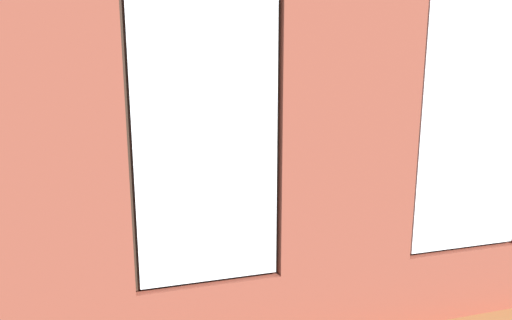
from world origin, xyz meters
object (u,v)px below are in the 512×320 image
Objects in this scene: potted_plant_near_tv at (19,211)px; potted_plant_corner_near_left at (390,150)px; papasan_chair at (191,173)px; couch_by_window at (237,269)px; potted_plant_between_couches at (376,194)px; cup_ceramic at (211,200)px; potted_plant_by_left_couch at (398,174)px; potted_plant_foreground_right at (25,146)px; potted_plant_mid_room_small at (313,183)px; candle_jar at (196,206)px; remote_silver at (236,206)px; coffee_table at (226,210)px; couch_left at (485,203)px.

potted_plant_near_tv is 1.35× the size of potted_plant_corner_near_left.
potted_plant_near_tv is at bearing 46.01° from papasan_chair.
potted_plant_between_couches reaches higher than couch_by_window.
couch_by_window reaches higher than cup_ceramic.
potted_plant_foreground_right is (5.04, -1.08, 0.49)m from potted_plant_by_left_couch.
couch_by_window is 3.00× the size of potted_plant_by_left_couch.
potted_plant_foreground_right reaches higher than cup_ceramic.
potted_plant_foreground_right reaches higher than potted_plant_mid_room_small.
potted_plant_foreground_right reaches higher than candle_jar.
potted_plant_foreground_right is (5.59, 0.05, 0.39)m from potted_plant_corner_near_left.
couch_by_window is at bearing 88.51° from papasan_chair.
couch_by_window is at bearing 94.82° from candle_jar.
remote_silver is 1.60m from papasan_chair.
cup_ceramic reaches higher than remote_silver.
coffee_table is at bearing 147.82° from cup_ceramic.
potted_plant_foreground_right is at bearing -38.25° from cup_ceramic.
potted_plant_by_left_couch is 0.43× the size of potted_plant_foreground_right.
couch_by_window is at bearing 37.19° from potted_plant_by_left_couch.
coffee_table is 2.80m from potted_plant_by_left_couch.
potted_plant_near_tv reaches higher than papasan_chair.
remote_silver is 0.11× the size of potted_plant_between_couches.
coffee_table is 2.17m from potted_plant_near_tv.
potted_plant_near_tv is (1.83, -0.99, 0.38)m from couch_by_window.
potted_plant_near_tv is (5.18, -0.07, 0.38)m from couch_left.
potted_plant_by_left_couch is (-1.24, 0.16, 0.07)m from potted_plant_mid_room_small.
couch_by_window is at bearing -75.85° from couch_left.
potted_plant_between_couches reaches higher than candle_jar.
potted_plant_near_tv reaches higher than potted_plant_corner_near_left.
remote_silver is 0.17× the size of potted_plant_corner_near_left.
potted_plant_corner_near_left reaches higher than papasan_chair.
potted_plant_corner_near_left is (-3.61, -1.99, 0.03)m from candle_jar.
potted_plant_corner_near_left is at bearing -136.02° from couch_by_window.
potted_plant_between_couches reaches higher than potted_plant_mid_room_small.
potted_plant_corner_near_left is (-2.17, -3.33, -0.38)m from potted_plant_between_couches.
coffee_table is 0.80× the size of potted_plant_between_couches.
coffee_table is 0.21m from cup_ceramic.
couch_by_window is at bearing 122.17° from potted_plant_foreground_right.
remote_silver is at bearing 141.48° from potted_plant_foreground_right.
potted_plant_foreground_right reaches higher than papasan_chair.
potted_plant_by_left_couch reaches higher than candle_jar.
cup_ceramic is at bearing 27.56° from potted_plant_corner_near_left.
potted_plant_corner_near_left is (-0.54, -1.14, 0.10)m from potted_plant_by_left_couch.
cup_ceramic is 2.03m from potted_plant_between_couches.
candle_jar is at bearing -95.81° from remote_silver.
couch_by_window is at bearing 2.09° from potted_plant_between_couches.
potted_plant_between_couches is at bearing 53.49° from potted_plant_by_left_couch.
potted_plant_between_couches is at bearing 137.20° from candle_jar.
potted_plant_corner_near_left reaches higher than coffee_table.
candle_jar is 0.10× the size of papasan_chair.
couch_left reaches higher than candle_jar.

